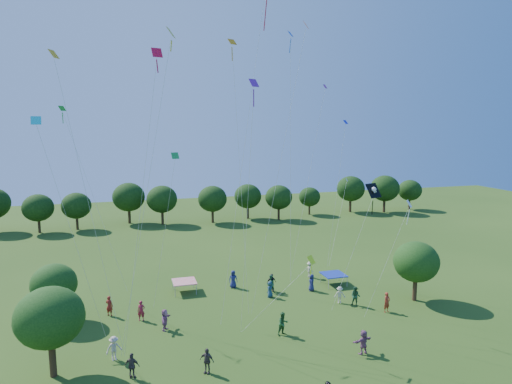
% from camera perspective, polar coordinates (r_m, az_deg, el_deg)
% --- Properties ---
extents(near_tree_west, '(4.29, 4.29, 5.89)m').
position_cam_1_polar(near_tree_west, '(32.42, -24.39, -14.11)').
color(near_tree_west, '#422B19').
rests_on(near_tree_west, ground).
extents(near_tree_north, '(3.65, 3.65, 4.81)m').
position_cam_1_polar(near_tree_north, '(41.05, -23.95, -10.48)').
color(near_tree_north, '#422B19').
rests_on(near_tree_north, ground).
extents(near_tree_east, '(4.07, 4.07, 5.49)m').
position_cam_1_polar(near_tree_east, '(44.17, 19.40, -8.23)').
color(near_tree_east, '#422B19').
rests_on(near_tree_east, ground).
extents(treeline, '(88.01, 8.77, 6.77)m').
position_cam_1_polar(treeline, '(74.88, -10.17, -0.78)').
color(treeline, '#422B19').
rests_on(treeline, ground).
extents(tent_red_stripe, '(2.20, 2.20, 1.10)m').
position_cam_1_polar(tent_red_stripe, '(45.04, -8.96, -11.01)').
color(tent_red_stripe, red).
rests_on(tent_red_stripe, ground).
extents(tent_blue, '(2.20, 2.20, 1.10)m').
position_cam_1_polar(tent_blue, '(47.13, 9.67, -10.13)').
color(tent_blue, navy).
rests_on(tent_blue, ground).
extents(crowd_person_0, '(0.73, 0.93, 1.67)m').
position_cam_1_polar(crowd_person_0, '(45.21, 6.95, -11.16)').
color(crowd_person_0, navy).
rests_on(crowd_person_0, ground).
extents(crowd_person_1, '(0.69, 0.51, 1.68)m').
position_cam_1_polar(crowd_person_1, '(39.73, -14.16, -14.20)').
color(crowd_person_1, maroon).
rests_on(crowd_person_1, ground).
extents(crowd_person_2, '(0.96, 0.92, 1.75)m').
position_cam_1_polar(crowd_person_2, '(42.34, 12.33, -12.63)').
color(crowd_person_2, '#214D2E').
rests_on(crowd_person_2, ground).
extents(crowd_person_3, '(1.10, 0.78, 1.54)m').
position_cam_1_polar(crowd_person_3, '(42.71, 10.42, -12.53)').
color(crowd_person_3, beige).
rests_on(crowd_person_3, ground).
extents(crowd_person_4, '(1.07, 0.95, 1.69)m').
position_cam_1_polar(crowd_person_4, '(31.58, -6.18, -20.23)').
color(crowd_person_4, '#473B38').
rests_on(crowd_person_4, ground).
extents(crowd_person_5, '(1.71, 0.92, 1.74)m').
position_cam_1_polar(crowd_person_5, '(34.45, 13.28, -17.78)').
color(crowd_person_5, '#864E71').
rests_on(crowd_person_5, ground).
extents(crowd_person_6, '(0.83, 0.81, 1.53)m').
position_cam_1_polar(crowd_person_6, '(43.37, 1.77, -12.07)').
color(crowd_person_6, '#1B374F').
rests_on(crowd_person_6, ground).
extents(crowd_person_7, '(0.77, 0.68, 1.73)m').
position_cam_1_polar(crowd_person_7, '(41.35, -17.86, -13.39)').
color(crowd_person_7, maroon).
rests_on(crowd_person_7, ground).
extents(crowd_person_8, '(0.99, 0.70, 1.80)m').
position_cam_1_polar(crowd_person_8, '(36.28, 3.40, -16.11)').
color(crowd_person_8, '#245425').
rests_on(crowd_person_8, ground).
extents(crowd_person_9, '(0.75, 1.21, 1.72)m').
position_cam_1_polar(crowd_person_9, '(48.88, 6.75, -9.60)').
color(crowd_person_9, '#B2B08F').
rests_on(crowd_person_9, ground).
extents(crowd_person_10, '(1.10, 0.69, 1.74)m').
position_cam_1_polar(crowd_person_10, '(44.81, 1.94, -11.24)').
color(crowd_person_10, '#372E2C').
rests_on(crowd_person_10, ground).
extents(crowd_person_11, '(1.16, 1.68, 1.70)m').
position_cam_1_polar(crowd_person_11, '(37.67, -11.33, -15.38)').
color(crowd_person_11, '#9F5D87').
rests_on(crowd_person_11, ground).
extents(crowd_person_12, '(0.91, 0.56, 1.75)m').
position_cam_1_polar(crowd_person_12, '(45.73, -2.88, -10.82)').
color(crowd_person_12, navy).
rests_on(crowd_person_12, ground).
extents(crowd_person_13, '(0.74, 0.58, 1.75)m').
position_cam_1_polar(crowd_person_13, '(41.70, 16.04, -13.11)').
color(crowd_person_13, maroon).
rests_on(crowd_person_13, ground).
extents(crowd_person_14, '(0.95, 0.66, 1.74)m').
position_cam_1_polar(crowd_person_14, '(44.45, 1.83, -11.40)').
color(crowd_person_14, '#29603D').
rests_on(crowd_person_14, ground).
extents(crowd_person_15, '(1.22, 0.85, 1.71)m').
position_cam_1_polar(crowd_person_15, '(34.25, -17.34, -18.15)').
color(crowd_person_15, beige).
rests_on(crowd_person_15, ground).
extents(crowd_person_16, '(1.08, 0.80, 1.67)m').
position_cam_1_polar(crowd_person_16, '(31.87, -15.22, -20.23)').
color(crowd_person_16, '#483C39').
rests_on(crowd_person_16, ground).
extents(pirate_kite, '(4.06, 1.09, 10.04)m').
position_cam_1_polar(pirate_kite, '(37.05, 14.43, 0.02)').
color(pirate_kite, black).
extents(red_high_kite, '(3.99, 1.00, 24.96)m').
position_cam_1_polar(red_high_kite, '(33.58, 0.11, 16.63)').
color(red_high_kite, red).
extents(small_kite_0, '(3.90, 1.90, 21.81)m').
position_cam_1_polar(small_kite_0, '(33.52, 4.45, 11.09)').
color(small_kite_0, '#E24F0D').
extents(small_kite_1, '(3.06, 2.84, 18.53)m').
position_cam_1_polar(small_kite_1, '(27.19, -21.79, 5.94)').
color(small_kite_1, '#F2A10C').
extents(small_kite_2, '(4.94, 2.04, 5.70)m').
position_cam_1_polar(small_kite_2, '(32.13, 6.03, -9.49)').
color(small_kite_2, '#DBFC16').
extents(small_kite_3, '(2.25, 1.37, 12.56)m').
position_cam_1_polar(small_kite_3, '(35.61, -10.61, 0.60)').
color(small_kite_3, '#198C3A').
extents(small_kite_4, '(1.89, 0.55, 15.08)m').
position_cam_1_polar(small_kite_4, '(46.76, 10.57, 4.03)').
color(small_kite_4, '#161FDC').
extents(small_kite_5, '(0.67, 3.77, 17.32)m').
position_cam_1_polar(small_kite_5, '(28.06, -0.66, 5.89)').
color(small_kite_5, '#711BA2').
extents(small_kite_6, '(5.23, 6.42, 8.42)m').
position_cam_1_polar(small_kite_6, '(52.97, 10.82, -0.84)').
color(small_kite_6, silver).
extents(small_kite_7, '(3.34, 2.97, 15.14)m').
position_cam_1_polar(small_kite_7, '(29.98, -23.95, 1.77)').
color(small_kite_7, '#0EBED4').
extents(small_kite_8, '(2.87, 1.60, 18.98)m').
position_cam_1_polar(small_kite_8, '(27.52, -13.18, 8.11)').
color(small_kite_8, red).
extents(small_kite_9, '(1.48, 0.59, 20.71)m').
position_cam_1_polar(small_kite_9, '(33.73, -2.48, 10.13)').
color(small_kite_9, orange).
extents(small_kite_10, '(3.79, 2.32, 20.02)m').
position_cam_1_polar(small_kite_10, '(27.18, -11.93, 10.44)').
color(small_kite_10, gold).
extents(small_kite_11, '(4.94, 1.69, 16.21)m').
position_cam_1_polar(small_kite_11, '(41.61, -21.47, 4.77)').
color(small_kite_11, '#1F951B').
extents(small_kite_12, '(0.70, 0.73, 22.74)m').
position_cam_1_polar(small_kite_12, '(41.55, 4.33, 12.25)').
color(small_kite_12, blue).
extents(small_kite_13, '(3.48, 0.47, 18.24)m').
position_cam_1_polar(small_kite_13, '(42.20, 7.25, 5.40)').
color(small_kite_13, '#A71B91').
extents(small_kite_14, '(2.48, 2.26, 9.32)m').
position_cam_1_polar(small_kite_14, '(34.61, 17.88, -3.53)').
color(small_kite_14, white).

